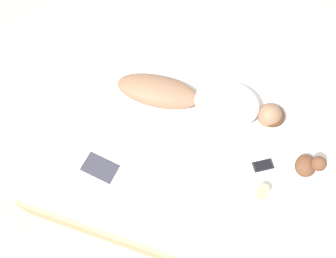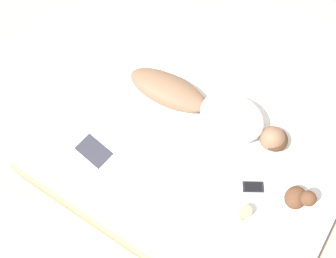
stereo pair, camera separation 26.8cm
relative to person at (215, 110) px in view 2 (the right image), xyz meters
name	(u,v)px [view 2 (the right image)]	position (x,y,z in m)	size (l,w,h in m)	color
ground_plane	(199,153)	(0.12, 0.00, -0.59)	(12.00, 12.00, 0.00)	#B7A88E
bed	(202,142)	(0.12, 0.00, -0.35)	(1.88, 2.09, 0.49)	tan
person	(215,110)	(0.00, 0.00, 0.00)	(0.38, 1.21, 0.23)	brown
open_magazine	(105,140)	(0.56, -0.54, -0.09)	(0.49, 0.39, 0.01)	silver
coffee_mug	(244,213)	(0.50, 0.51, -0.05)	(0.11, 0.07, 0.09)	tan
cell_phone	(253,187)	(0.30, 0.48, -0.09)	(0.14, 0.16, 0.01)	black
plush_toy	(299,198)	(0.24, 0.75, -0.01)	(0.15, 0.17, 0.21)	brown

